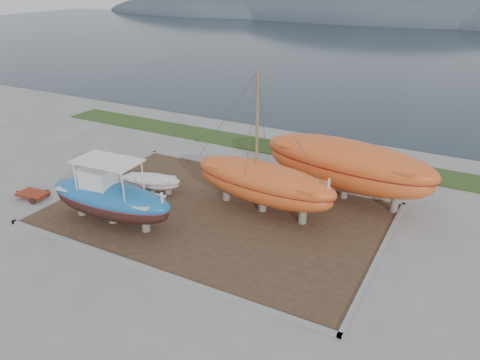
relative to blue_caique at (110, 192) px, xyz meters
The scene contains 11 objects.
ground 4.79m from the blue_caique, ahead, with size 140.00×140.00×0.00m, color gray.
dirt_patch 5.91m from the blue_caique, 38.79° to the left, with size 18.00×12.00×0.06m, color #422D1E.
curb_frame 5.90m from the blue_caique, 38.79° to the left, with size 18.60×12.60×0.15m, color gray, non-canonical shape.
grass_strip 15.75m from the blue_caique, 73.74° to the left, with size 44.00×3.00×0.08m, color #284219.
sea 69.69m from the blue_caique, 86.39° to the left, with size 260.00×100.00×0.04m, color #17242F, non-canonical shape.
mountain_ridge 124.61m from the blue_caique, 87.98° to the left, with size 200.00×36.00×20.00m, color #333D49, non-canonical shape.
blue_caique is the anchor object (origin of this frame).
white_dinghy 4.27m from the blue_caique, 98.24° to the left, with size 3.78×1.42×1.14m, color silver, non-canonical shape.
orange_sailboat 8.55m from the blue_caique, 37.89° to the left, with size 8.77×2.59×7.84m, color #E05722, non-canonical shape.
orange_bare_hull 13.48m from the blue_caique, 41.58° to the left, with size 10.62×3.19×3.48m, color #E05722, non-canonical shape.
red_trailer 6.57m from the blue_caique, behind, with size 2.63×1.32×0.37m, color maroon, non-canonical shape.
Camera 1 is at (12.29, -15.81, 12.48)m, focal length 35.00 mm.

